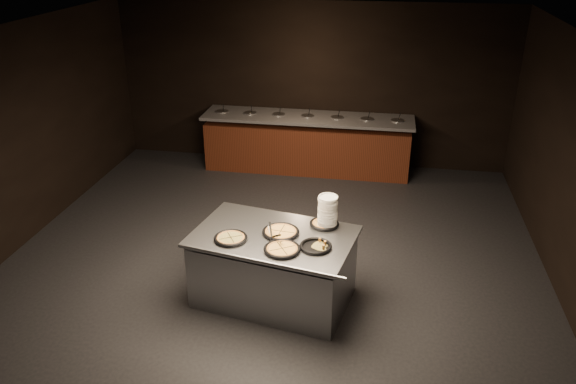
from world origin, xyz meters
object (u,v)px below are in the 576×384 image
pan_cheese_whole (281,232)px  pan_veggie_whole (231,238)px  serving_counter (274,268)px  plate_stack (328,212)px

pan_cheese_whole → pan_veggie_whole: bearing=-155.9°
pan_veggie_whole → serving_counter: bearing=22.8°
pan_veggie_whole → pan_cheese_whole: size_ratio=0.89×
serving_counter → pan_cheese_whole: 0.47m
serving_counter → pan_cheese_whole: (0.08, 0.05, 0.47)m
serving_counter → pan_veggie_whole: 0.67m
serving_counter → plate_stack: bearing=38.1°
pan_veggie_whole → pan_cheese_whole: (0.52, 0.23, 0.00)m
serving_counter → plate_stack: 0.91m
pan_cheese_whole → serving_counter: bearing=-149.4°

